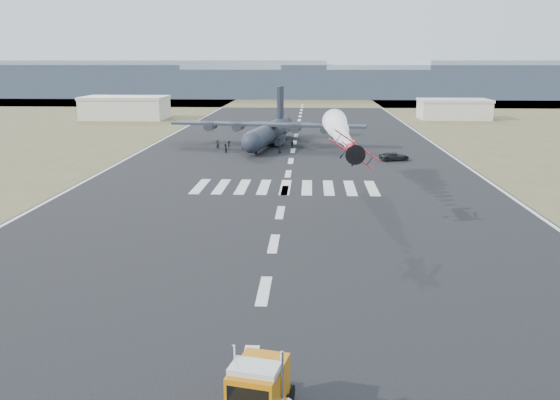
# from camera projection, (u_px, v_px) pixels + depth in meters

# --- Properties ---
(ground) EXTENTS (500.00, 500.00, 0.00)m
(ground) POSITION_uv_depth(u_px,v_px,m) (248.00, 370.00, 33.92)
(ground) COLOR black
(ground) RESTS_ON ground
(scrub_far) EXTENTS (500.00, 80.00, 0.00)m
(scrub_far) POSITION_uv_depth(u_px,v_px,m) (303.00, 100.00, 257.39)
(scrub_far) COLOR brown
(scrub_far) RESTS_ON ground
(runway_markings) EXTENTS (60.00, 260.00, 0.01)m
(runway_markings) POSITION_uv_depth(u_px,v_px,m) (288.00, 174.00, 92.22)
(runway_markings) COLOR silver
(runway_markings) RESTS_ON ground
(ridge_seg_b) EXTENTS (150.00, 50.00, 15.00)m
(ridge_seg_b) POSITION_uv_depth(u_px,v_px,m) (40.00, 80.00, 291.41)
(ridge_seg_b) COLOR gray
(ridge_seg_b) RESTS_ON ground
(ridge_seg_c) EXTENTS (150.00, 50.00, 17.00)m
(ridge_seg_c) POSITION_uv_depth(u_px,v_px,m) (171.00, 78.00, 287.87)
(ridge_seg_c) COLOR gray
(ridge_seg_c) RESTS_ON ground
(ridge_seg_d) EXTENTS (150.00, 50.00, 13.00)m
(ridge_seg_d) POSITION_uv_depth(u_px,v_px,m) (304.00, 83.00, 285.03)
(ridge_seg_d) COLOR gray
(ridge_seg_d) RESTS_ON ground
(ridge_seg_e) EXTENTS (150.00, 50.00, 15.00)m
(ridge_seg_e) POSITION_uv_depth(u_px,v_px,m) (441.00, 81.00, 281.50)
(ridge_seg_e) COLOR gray
(ridge_seg_e) RESTS_ON ground
(hangar_left) EXTENTS (24.50, 14.50, 6.70)m
(hangar_left) POSITION_uv_depth(u_px,v_px,m) (125.00, 107.00, 176.66)
(hangar_left) COLOR #BCB5A7
(hangar_left) RESTS_ON ground
(hangar_right) EXTENTS (20.50, 12.50, 5.90)m
(hangar_right) POSITION_uv_depth(u_px,v_px,m) (454.00, 109.00, 176.62)
(hangar_right) COLOR #BCB5A7
(hangar_right) RESTS_ON ground
(semi_truck) EXTENTS (3.70, 7.58, 3.33)m
(semi_truck) POSITION_uv_depth(u_px,v_px,m) (255.00, 397.00, 28.27)
(semi_truck) COLOR black
(semi_truck) RESTS_ON ground
(aerobatic_biplane) EXTENTS (4.80, 5.13, 4.38)m
(aerobatic_biplane) POSITION_uv_depth(u_px,v_px,m) (353.00, 150.00, 61.25)
(aerobatic_biplane) COLOR red
(smoke_trail) EXTENTS (3.61, 26.52, 3.61)m
(smoke_trail) POSITION_uv_depth(u_px,v_px,m) (337.00, 126.00, 82.51)
(smoke_trail) COLOR white
(transport_aircraft) EXTENTS (40.11, 32.89, 11.58)m
(transport_aircraft) POSITION_uv_depth(u_px,v_px,m) (270.00, 131.00, 122.35)
(transport_aircraft) COLOR #1E232E
(transport_aircraft) RESTS_ON ground
(support_vehicle) EXTENTS (5.68, 3.66, 1.46)m
(support_vehicle) POSITION_uv_depth(u_px,v_px,m) (394.00, 156.00, 104.23)
(support_vehicle) COLOR black
(support_vehicle) RESTS_ON ground
(crew_a) EXTENTS (0.81, 0.78, 1.71)m
(crew_a) POSITION_uv_depth(u_px,v_px,m) (257.00, 143.00, 120.00)
(crew_a) COLOR black
(crew_a) RESTS_ON ground
(crew_b) EXTENTS (0.85, 0.97, 1.70)m
(crew_b) POSITION_uv_depth(u_px,v_px,m) (225.00, 148.00, 112.82)
(crew_b) COLOR black
(crew_b) RESTS_ON ground
(crew_c) EXTENTS (0.60, 1.21, 1.84)m
(crew_c) POSITION_uv_depth(u_px,v_px,m) (229.00, 145.00, 116.28)
(crew_c) COLOR black
(crew_c) RESTS_ON ground
(crew_d) EXTENTS (1.09, 1.13, 1.78)m
(crew_d) POSITION_uv_depth(u_px,v_px,m) (292.00, 144.00, 118.03)
(crew_d) COLOR black
(crew_d) RESTS_ON ground
(crew_e) EXTENTS (0.71, 0.96, 1.76)m
(crew_e) POSITION_uv_depth(u_px,v_px,m) (280.00, 149.00, 112.26)
(crew_e) COLOR black
(crew_e) RESTS_ON ground
(crew_f) EXTENTS (0.69, 1.56, 1.62)m
(crew_f) POSITION_uv_depth(u_px,v_px,m) (251.00, 144.00, 118.92)
(crew_f) COLOR black
(crew_f) RESTS_ON ground
(crew_g) EXTENTS (0.83, 0.77, 1.83)m
(crew_g) POSITION_uv_depth(u_px,v_px,m) (218.00, 144.00, 117.49)
(crew_g) COLOR black
(crew_g) RESTS_ON ground
(crew_h) EXTENTS (0.69, 0.90, 1.64)m
(crew_h) POSITION_uv_depth(u_px,v_px,m) (243.00, 146.00, 116.39)
(crew_h) COLOR black
(crew_h) RESTS_ON ground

